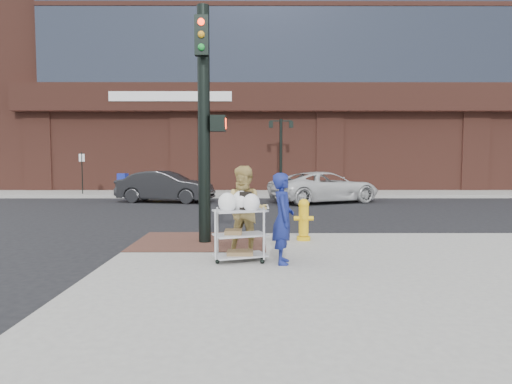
{
  "coord_description": "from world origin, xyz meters",
  "views": [
    {
      "loc": [
        0.58,
        -8.96,
        1.92
      ],
      "look_at": [
        0.61,
        0.64,
        1.25
      ],
      "focal_mm": 32.0,
      "sensor_mm": 36.0,
      "label": 1
    }
  ],
  "objects_px": {
    "woman_blue": "(283,218)",
    "traffic_signal_pole": "(205,117)",
    "pedestrian_tan": "(246,212)",
    "lamp_post": "(281,147)",
    "sedan_dark": "(165,187)",
    "minivan_white": "(325,187)",
    "utility_cart": "(240,230)",
    "fire_hydrant": "(304,219)"
  },
  "relations": [
    {
      "from": "woman_blue",
      "to": "fire_hydrant",
      "type": "xyz_separation_m",
      "value": [
        0.6,
        2.28,
        -0.31
      ]
    },
    {
      "from": "fire_hydrant",
      "to": "lamp_post",
      "type": "bearing_deg",
      "value": 88.71
    },
    {
      "from": "lamp_post",
      "to": "pedestrian_tan",
      "type": "xyz_separation_m",
      "value": [
        -1.58,
        -16.7,
        -1.63
      ]
    },
    {
      "from": "sedan_dark",
      "to": "minivan_white",
      "type": "bearing_deg",
      "value": -80.61
    },
    {
      "from": "pedestrian_tan",
      "to": "lamp_post",
      "type": "bearing_deg",
      "value": 92.57
    },
    {
      "from": "traffic_signal_pole",
      "to": "fire_hydrant",
      "type": "relative_size",
      "value": 5.43
    },
    {
      "from": "traffic_signal_pole",
      "to": "minivan_white",
      "type": "xyz_separation_m",
      "value": [
        4.23,
        10.87,
        -2.13
      ]
    },
    {
      "from": "traffic_signal_pole",
      "to": "fire_hydrant",
      "type": "height_order",
      "value": "traffic_signal_pole"
    },
    {
      "from": "traffic_signal_pole",
      "to": "utility_cart",
      "type": "bearing_deg",
      "value": -66.57
    },
    {
      "from": "minivan_white",
      "to": "lamp_post",
      "type": "bearing_deg",
      "value": -2.36
    },
    {
      "from": "pedestrian_tan",
      "to": "utility_cart",
      "type": "height_order",
      "value": "pedestrian_tan"
    },
    {
      "from": "minivan_white",
      "to": "utility_cart",
      "type": "relative_size",
      "value": 4.1
    },
    {
      "from": "pedestrian_tan",
      "to": "minivan_white",
      "type": "distance_m",
      "value": 12.79
    },
    {
      "from": "woman_blue",
      "to": "pedestrian_tan",
      "type": "bearing_deg",
      "value": 51.99
    },
    {
      "from": "traffic_signal_pole",
      "to": "pedestrian_tan",
      "type": "height_order",
      "value": "traffic_signal_pole"
    },
    {
      "from": "pedestrian_tan",
      "to": "sedan_dark",
      "type": "distance_m",
      "value": 13.14
    },
    {
      "from": "woman_blue",
      "to": "utility_cart",
      "type": "height_order",
      "value": "woman_blue"
    },
    {
      "from": "woman_blue",
      "to": "fire_hydrant",
      "type": "bearing_deg",
      "value": -13.23
    },
    {
      "from": "traffic_signal_pole",
      "to": "minivan_white",
      "type": "distance_m",
      "value": 11.86
    },
    {
      "from": "utility_cart",
      "to": "fire_hydrant",
      "type": "relative_size",
      "value": 1.34
    },
    {
      "from": "traffic_signal_pole",
      "to": "fire_hydrant",
      "type": "xyz_separation_m",
      "value": [
        2.14,
        0.28,
        -2.21
      ]
    },
    {
      "from": "lamp_post",
      "to": "sedan_dark",
      "type": "distance_m",
      "value": 7.17
    },
    {
      "from": "traffic_signal_pole",
      "to": "pedestrian_tan",
      "type": "distance_m",
      "value": 2.52
    },
    {
      "from": "woman_blue",
      "to": "sedan_dark",
      "type": "height_order",
      "value": "woman_blue"
    },
    {
      "from": "woman_blue",
      "to": "sedan_dark",
      "type": "bearing_deg",
      "value": 20.82
    },
    {
      "from": "lamp_post",
      "to": "pedestrian_tan",
      "type": "bearing_deg",
      "value": -95.41
    },
    {
      "from": "pedestrian_tan",
      "to": "fire_hydrant",
      "type": "height_order",
      "value": "pedestrian_tan"
    },
    {
      "from": "lamp_post",
      "to": "traffic_signal_pole",
      "type": "relative_size",
      "value": 0.8
    },
    {
      "from": "lamp_post",
      "to": "woman_blue",
      "type": "distance_m",
      "value": 17.34
    },
    {
      "from": "minivan_white",
      "to": "pedestrian_tan",
      "type": "bearing_deg",
      "value": 140.55
    },
    {
      "from": "minivan_white",
      "to": "utility_cart",
      "type": "xyz_separation_m",
      "value": [
        -3.43,
        -12.73,
        0.01
      ]
    },
    {
      "from": "traffic_signal_pole",
      "to": "woman_blue",
      "type": "height_order",
      "value": "traffic_signal_pole"
    },
    {
      "from": "traffic_signal_pole",
      "to": "pedestrian_tan",
      "type": "bearing_deg",
      "value": -58.68
    },
    {
      "from": "utility_cart",
      "to": "fire_hydrant",
      "type": "height_order",
      "value": "utility_cart"
    },
    {
      "from": "sedan_dark",
      "to": "minivan_white",
      "type": "height_order",
      "value": "sedan_dark"
    },
    {
      "from": "pedestrian_tan",
      "to": "sedan_dark",
      "type": "xyz_separation_m",
      "value": [
        -3.93,
        12.53,
        -0.27
      ]
    },
    {
      "from": "utility_cart",
      "to": "fire_hydrant",
      "type": "distance_m",
      "value": 2.51
    },
    {
      "from": "traffic_signal_pole",
      "to": "woman_blue",
      "type": "distance_m",
      "value": 3.16
    },
    {
      "from": "lamp_post",
      "to": "woman_blue",
      "type": "relative_size",
      "value": 2.57
    },
    {
      "from": "sedan_dark",
      "to": "traffic_signal_pole",
      "type": "bearing_deg",
      "value": -153.77
    },
    {
      "from": "lamp_post",
      "to": "traffic_signal_pole",
      "type": "bearing_deg",
      "value": -99.24
    },
    {
      "from": "woman_blue",
      "to": "traffic_signal_pole",
      "type": "bearing_deg",
      "value": 39.07
    }
  ]
}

